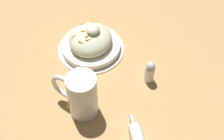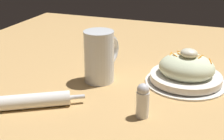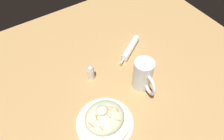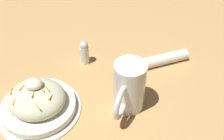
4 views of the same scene
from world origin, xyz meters
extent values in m
plane|color=tan|center=(0.00, 0.00, 0.00)|extent=(1.43, 1.43, 0.00)
cylinder|color=white|center=(0.14, 0.05, 0.00)|extent=(0.22, 0.22, 0.01)
cylinder|color=white|center=(0.14, 0.05, 0.02)|extent=(0.20, 0.20, 0.02)
ellipsoid|color=beige|center=(0.14, 0.05, 0.05)|extent=(0.15, 0.14, 0.07)
cylinder|color=orange|center=(0.11, 0.09, 0.07)|extent=(0.03, 0.02, 0.01)
cylinder|color=orange|center=(0.13, 0.06, 0.08)|extent=(0.01, 0.03, 0.01)
cylinder|color=orange|center=(0.14, 0.04, 0.08)|extent=(0.02, 0.01, 0.00)
cylinder|color=orange|center=(0.18, 0.09, 0.07)|extent=(0.01, 0.02, 0.01)
cylinder|color=orange|center=(0.20, 0.06, 0.07)|extent=(0.01, 0.03, 0.01)
cylinder|color=orange|center=(0.12, 0.05, 0.08)|extent=(0.02, 0.01, 0.00)
cylinder|color=orange|center=(0.09, 0.06, 0.08)|extent=(0.01, 0.02, 0.01)
cylinder|color=orange|center=(0.17, 0.05, 0.08)|extent=(0.01, 0.02, 0.01)
cylinder|color=orange|center=(0.11, 0.04, 0.08)|extent=(0.02, 0.02, 0.00)
cylinder|color=orange|center=(0.16, 0.04, 0.08)|extent=(0.03, 0.02, 0.01)
ellipsoid|color=#EFEACC|center=(0.14, 0.04, 0.09)|extent=(0.05, 0.04, 0.03)
cylinder|color=white|center=(-0.09, -0.02, 0.07)|extent=(0.08, 0.08, 0.15)
cylinder|color=orange|center=(-0.09, -0.02, 0.05)|extent=(0.08, 0.08, 0.11)
cylinder|color=white|center=(-0.09, -0.02, 0.11)|extent=(0.08, 0.08, 0.01)
torus|color=white|center=(-0.08, 0.04, 0.07)|extent=(0.03, 0.09, 0.09)
cylinder|color=white|center=(-0.17, -0.22, 0.02)|extent=(0.16, 0.11, 0.04)
cylinder|color=silver|center=(-0.09, -0.17, 0.02)|extent=(0.04, 0.03, 0.01)
cylinder|color=white|center=(0.07, -0.17, 0.03)|extent=(0.03, 0.03, 0.06)
sphere|color=silver|center=(0.07, -0.17, 0.07)|extent=(0.03, 0.03, 0.03)
camera|label=1|loc=(-0.53, -0.26, 0.78)|focal=50.71mm
camera|label=2|loc=(0.23, -0.77, 0.37)|focal=50.41mm
camera|label=3|loc=(0.32, 0.37, 0.79)|focal=34.95mm
camera|label=4|loc=(-0.15, 0.47, 0.58)|focal=43.68mm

